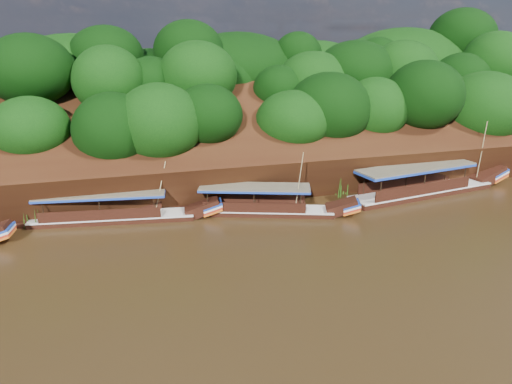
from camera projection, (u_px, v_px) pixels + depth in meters
ground at (324, 247)px, 33.65m from camera, size 160.00×160.00×0.00m
riverbank at (240, 146)px, 53.77m from camera, size 120.00×30.06×19.40m
boat_0 at (430, 187)px, 44.21m from camera, size 16.97×4.86×6.81m
boat_1 at (272, 208)px, 39.45m from camera, size 12.95×6.04×5.66m
boat_2 at (123, 214)px, 38.14m from camera, size 14.58×3.88×4.93m
reeds at (235, 195)px, 41.18m from camera, size 49.48×2.15×2.23m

